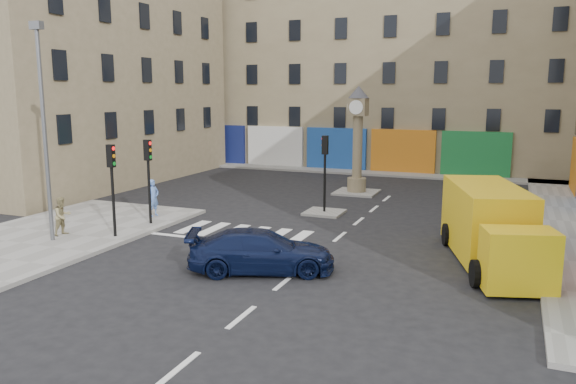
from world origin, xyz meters
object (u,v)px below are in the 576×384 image
Objects in this scene: traffic_light_island at (325,161)px; clock_pillar at (358,133)px; yellow_van at (491,226)px; traffic_light_left_far at (148,168)px; pedestrian_blue at (153,198)px; traffic_light_left_near at (112,175)px; navy_sedan at (261,251)px; pedestrian_tan at (62,216)px; lamp_post at (44,121)px.

traffic_light_island is 0.61× the size of clock_pillar.
clock_pillar is 13.93m from yellow_van.
traffic_light_left_far is 14.20m from yellow_van.
pedestrian_blue is at bearing -124.92° from clock_pillar.
traffic_light_left_far is 0.50× the size of yellow_van.
pedestrian_blue is (-14.88, 1.20, -0.27)m from yellow_van.
traffic_light_left_near is 14.42m from yellow_van.
navy_sedan is 3.11× the size of pedestrian_tan.
traffic_light_left_far reaches higher than pedestrian_tan.
pedestrian_blue is at bearing 119.82° from traffic_light_left_far.
yellow_van is 14.94m from pedestrian_blue.
yellow_van reaches higher than pedestrian_blue.
lamp_post is (-1.90, -1.40, 2.17)m from traffic_light_left_near.
traffic_light_island is at bearing -49.10° from pedestrian_blue.
lamp_post is 1.36× the size of clock_pillar.
traffic_light_left_far reaches higher than traffic_light_island.
traffic_light_left_near is at bearing 56.06° from navy_sedan.
traffic_light_left_far is at bearing 63.43° from lamp_post.
yellow_van is at bearing 0.43° from traffic_light_left_far.
clock_pillar is (8.20, 15.20, -1.24)m from lamp_post.
traffic_light_island is at bearing 48.29° from lamp_post.
yellow_van is 16.52m from pedestrian_tan.
traffic_light_left_far is 2.38× the size of pedestrian_tan.
traffic_light_left_near is at bearing -128.93° from traffic_light_island.
navy_sedan is at bearing -28.41° from traffic_light_left_far.
pedestrian_blue is (1.15, 5.10, -3.78)m from lamp_post.
traffic_light_left_near is 7.58m from navy_sedan.
lamp_post reaches higher than yellow_van.
navy_sedan is at bearing -11.67° from traffic_light_left_near.
pedestrian_tan is at bearing 103.12° from lamp_post.
yellow_van is (16.04, 3.91, -3.51)m from lamp_post.
pedestrian_tan is (-16.22, -3.13, -0.36)m from yellow_van.
traffic_light_island is 8.30m from pedestrian_blue.
traffic_light_left_far is at bearing -139.45° from pedestrian_blue.
lamp_post is 16.87m from yellow_van.
yellow_van is at bearing -67.39° from pedestrian_tan.
yellow_van is 4.29× the size of pedestrian_blue.
traffic_light_left_near is at bearing -157.87° from pedestrian_blue.
lamp_post is 9.96m from navy_sedan.
traffic_light_left_far is at bearing -139.40° from traffic_light_island.
traffic_light_island reaches higher than pedestrian_blue.
clock_pillar is 0.82× the size of yellow_van.
pedestrian_blue reaches higher than navy_sedan.
traffic_light_island is 9.51m from navy_sedan.
yellow_van is at bearing 13.68° from lamp_post.
traffic_light_island is 0.77× the size of navy_sedan.
clock_pillar reaches higher than pedestrian_blue.
traffic_light_left_far is 0.45× the size of lamp_post.
lamp_post reaches higher than traffic_light_left_near.
traffic_light_left_near and traffic_light_left_far have the same top height.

